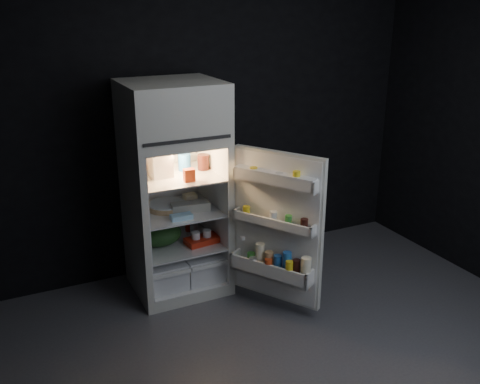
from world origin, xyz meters
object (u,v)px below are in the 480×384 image
refrigerator (174,182)px  fridge_door (277,231)px  yogurt_tray (203,240)px  milk_jug (160,162)px  egg_carton (190,207)px

refrigerator → fridge_door: refrigerator is taller
yogurt_tray → refrigerator: bearing=136.0°
milk_jug → egg_carton: bearing=-27.4°
milk_jug → egg_carton: (0.21, -0.09, -0.38)m
egg_carton → yogurt_tray: (0.09, -0.03, -0.31)m
refrigerator → egg_carton: (0.09, -0.11, -0.19)m
refrigerator → fridge_door: (0.58, -0.70, -0.27)m
fridge_door → yogurt_tray: bearing=125.0°
egg_carton → yogurt_tray: 0.32m
refrigerator → yogurt_tray: (0.19, -0.14, -0.50)m
fridge_door → yogurt_tray: fridge_door is taller
egg_carton → fridge_door: bearing=-42.6°
egg_carton → yogurt_tray: size_ratio=1.09×
fridge_door → refrigerator: bearing=129.5°
fridge_door → egg_carton: bearing=129.4°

